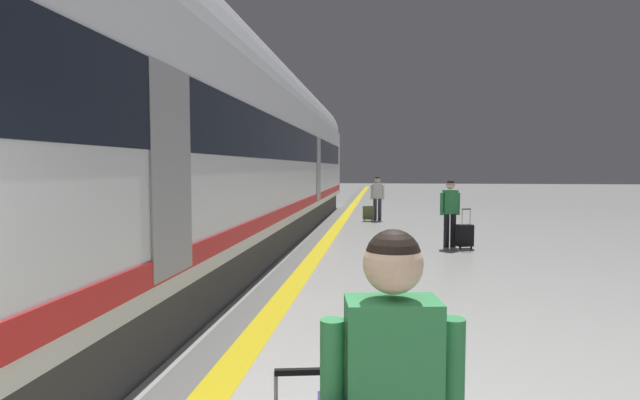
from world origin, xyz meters
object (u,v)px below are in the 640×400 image
object	(u,v)px
suitcase_mid	(368,213)
passenger_mid	(377,195)
passenger_near	(450,208)
suitcase_near	(465,235)
high_speed_train	(206,139)

from	to	relation	value
suitcase_mid	passenger_mid	bearing A→B (deg)	45.58
passenger_near	passenger_mid	size ratio (longest dim) A/B	1.01
suitcase_near	passenger_mid	world-z (taller)	passenger_mid
suitcase_mid	passenger_near	bearing A→B (deg)	-69.38
passenger_near	suitcase_near	bearing A→B (deg)	-34.41
passenger_mid	high_speed_train	bearing A→B (deg)	-110.72
high_speed_train	suitcase_mid	world-z (taller)	high_speed_train
passenger_near	suitcase_near	size ratio (longest dim) A/B	1.70
suitcase_near	suitcase_mid	xyz separation A→B (m)	(-2.45, 5.89, -0.02)
suitcase_near	suitcase_mid	size ratio (longest dim) A/B	1.77
high_speed_train	passenger_mid	world-z (taller)	high_speed_train
high_speed_train	passenger_near	size ratio (longest dim) A/B	19.74
passenger_near	suitcase_mid	size ratio (longest dim) A/B	3.01
suitcase_near	suitcase_mid	bearing A→B (deg)	112.61
passenger_near	passenger_mid	bearing A→B (deg)	106.84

